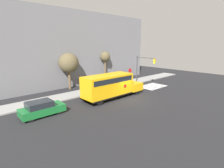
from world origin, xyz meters
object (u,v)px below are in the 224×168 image
at_px(school_bus, 111,85).
at_px(tree_far_sidewalk, 69,63).
at_px(tree_near_sidewalk, 105,57).
at_px(parked_car, 42,108).
at_px(traffic_light, 143,65).
at_px(stop_sign, 130,74).

distance_m(school_bus, tree_far_sidewalk, 8.61).
bearing_deg(tree_near_sidewalk, school_bus, -126.82).
bearing_deg(parked_car, traffic_light, 6.41).
bearing_deg(parked_car, tree_far_sidewalk, 45.71).
distance_m(traffic_light, tree_near_sidewalk, 7.18).
xyz_separation_m(parked_car, tree_near_sidewalk, (15.37, 8.13, 3.88)).
bearing_deg(tree_far_sidewalk, parked_car, -134.29).
bearing_deg(tree_far_sidewalk, school_bus, -80.07).
bearing_deg(stop_sign, school_bus, -155.16).
distance_m(school_bus, traffic_light, 10.62).
xyz_separation_m(stop_sign, tree_far_sidewalk, (-9.34, 4.50, 2.20)).
bearing_deg(tree_near_sidewalk, parked_car, -152.13).
height_order(school_bus, traffic_light, traffic_light).
relative_size(stop_sign, traffic_light, 0.59).
distance_m(parked_car, stop_sign, 17.20).
relative_size(parked_car, tree_near_sidewalk, 0.75).
height_order(school_bus, tree_far_sidewalk, tree_far_sidewalk).
height_order(parked_car, tree_far_sidewalk, tree_far_sidewalk).
relative_size(parked_car, tree_far_sidewalk, 0.74).
height_order(traffic_light, tree_far_sidewalk, tree_far_sidewalk).
bearing_deg(tree_far_sidewalk, stop_sign, -25.72).
xyz_separation_m(traffic_light, tree_far_sidewalk, (-11.61, 5.56, 0.80)).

